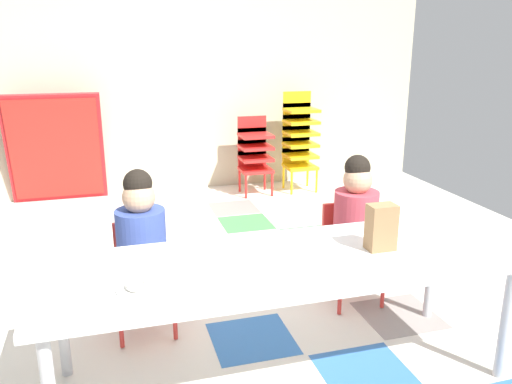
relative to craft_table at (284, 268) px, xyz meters
name	(u,v)px	position (x,y,z in m)	size (l,w,h in m)	color
ground_plane	(233,302)	(-0.05, 0.79, -0.57)	(5.56, 5.33, 0.02)	silver
back_wall	(170,74)	(-0.05, 3.46, 0.65)	(5.56, 0.10, 2.43)	beige
craft_table	(284,268)	(0.00, 0.00, 0.00)	(2.16, 0.71, 0.61)	white
seated_child_near_camera	(141,238)	(-0.59, 0.59, -0.01)	(0.33, 0.33, 0.92)	red
seated_child_middle_seat	(355,216)	(0.65, 0.59, -0.01)	(0.33, 0.33, 0.92)	red
kid_chair_red_stack	(255,150)	(0.73, 3.04, -0.10)	(0.32, 0.30, 0.80)	red
kid_chair_yellow_stack	(299,136)	(1.23, 3.04, 0.02)	(0.32, 0.30, 1.04)	yellow
folded_activity_table	(56,149)	(-1.21, 3.26, -0.02)	(0.90, 0.29, 1.09)	red
paper_bag_brown	(381,227)	(0.47, -0.02, 0.16)	(0.13, 0.09, 0.22)	#9E754C
paper_plate_near_edge	(139,289)	(-0.65, -0.13, 0.05)	(0.18, 0.18, 0.01)	white
donut_powdered_on_plate	(139,284)	(-0.65, -0.13, 0.07)	(0.11, 0.11, 0.03)	white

